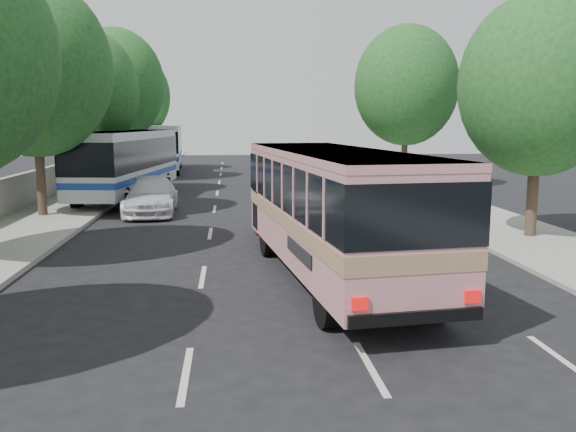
{
  "coord_description": "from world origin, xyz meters",
  "views": [
    {
      "loc": [
        -1.16,
        -11.01,
        3.87
      ],
      "look_at": [
        0.2,
        3.46,
        1.6
      ],
      "focal_mm": 38.0,
      "sensor_mm": 36.0,
      "label": 1
    }
  ],
  "objects": [
    {
      "name": "ground",
      "position": [
        0.0,
        0.0,
        0.0
      ],
      "size": [
        120.0,
        120.0,
        0.0
      ],
      "primitive_type": "plane",
      "color": "black",
      "rests_on": "ground"
    },
    {
      "name": "sidewalk_left",
      "position": [
        -8.5,
        20.0,
        0.07
      ],
      "size": [
        4.0,
        90.0,
        0.15
      ],
      "primitive_type": "cube",
      "color": "#9E998E",
      "rests_on": "ground"
    },
    {
      "name": "sidewalk_right",
      "position": [
        8.5,
        20.0,
        0.06
      ],
      "size": [
        4.0,
        90.0,
        0.12
      ],
      "primitive_type": "cube",
      "color": "#9E998E",
      "rests_on": "ground"
    },
    {
      "name": "low_wall",
      "position": [
        -10.3,
        20.0,
        0.9
      ],
      "size": [
        0.3,
        90.0,
        1.5
      ],
      "primitive_type": "cube",
      "color": "#9E998E",
      "rests_on": "sidewalk_left"
    },
    {
      "name": "tree_left_c",
      "position": [
        -8.62,
        13.94,
        6.12
      ],
      "size": [
        6.0,
        6.0,
        9.35
      ],
      "color": "#38281E",
      "rests_on": "ground"
    },
    {
      "name": "tree_left_d",
      "position": [
        -8.52,
        21.94,
        5.63
      ],
      "size": [
        5.52,
        5.52,
        8.6
      ],
      "color": "#38281E",
      "rests_on": "ground"
    },
    {
      "name": "tree_left_e",
      "position": [
        -8.42,
        29.94,
        6.43
      ],
      "size": [
        6.3,
        6.3,
        9.82
      ],
      "color": "#38281E",
      "rests_on": "ground"
    },
    {
      "name": "tree_left_f",
      "position": [
        -8.62,
        37.94,
        6.0
      ],
      "size": [
        5.88,
        5.88,
        9.16
      ],
      "color": "#38281E",
      "rests_on": "ground"
    },
    {
      "name": "tree_right_near",
      "position": [
        8.78,
        7.94,
        5.2
      ],
      "size": [
        5.1,
        5.1,
        7.95
      ],
      "color": "#38281E",
      "rests_on": "ground"
    },
    {
      "name": "tree_right_far",
      "position": [
        9.08,
        23.94,
        6.12
      ],
      "size": [
        6.0,
        6.0,
        9.35
      ],
      "color": "#38281E",
      "rests_on": "ground"
    },
    {
      "name": "pink_bus",
      "position": [
        1.3,
        3.43,
        1.98
      ],
      "size": [
        3.67,
        10.21,
        3.18
      ],
      "rotation": [
        0.0,
        0.0,
        0.12
      ],
      "color": "#CA8286",
      "rests_on": "ground"
    },
    {
      "name": "pink_taxi",
      "position": [
        0.72,
        8.48,
        0.77
      ],
      "size": [
        2.44,
        4.75,
        1.55
      ],
      "primitive_type": "imported",
      "rotation": [
        0.0,
        0.0,
        0.14
      ],
      "color": "#EA147E",
      "rests_on": "ground"
    },
    {
      "name": "white_pickup",
      "position": [
        -4.5,
        14.88,
        0.73
      ],
      "size": [
        2.18,
        5.1,
        1.46
      ],
      "primitive_type": "imported",
      "rotation": [
        0.0,
        0.0,
        0.03
      ],
      "color": "silver",
      "rests_on": "ground"
    },
    {
      "name": "tour_coach_front",
      "position": [
        -6.3,
        19.93,
        2.04
      ],
      "size": [
        3.94,
        11.54,
        3.39
      ],
      "rotation": [
        0.0,
        0.0,
        -0.13
      ],
      "color": "silver",
      "rests_on": "ground"
    },
    {
      "name": "tour_coach_rear",
      "position": [
        -6.3,
        36.91,
        2.14
      ],
      "size": [
        3.28,
        12.0,
        3.55
      ],
      "rotation": [
        0.0,
        0.0,
        0.06
      ],
      "color": "white",
      "rests_on": "ground"
    },
    {
      "name": "taxi_roof_sign",
      "position": [
        0.72,
        8.48,
        1.64
      ],
      "size": [
        0.57,
        0.25,
        0.18
      ],
      "primitive_type": "cube",
      "rotation": [
        0.0,
        0.0,
        0.14
      ],
      "color": "silver",
      "rests_on": "pink_taxi"
    }
  ]
}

